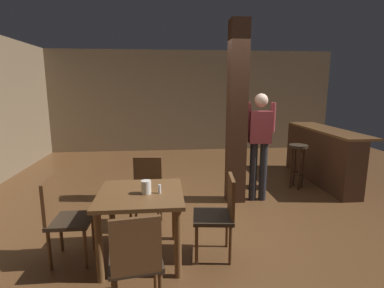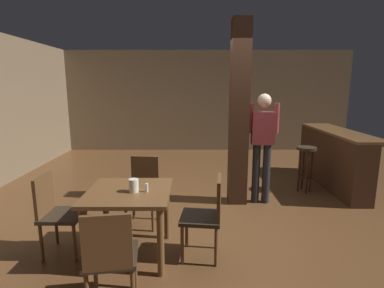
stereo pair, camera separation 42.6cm
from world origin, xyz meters
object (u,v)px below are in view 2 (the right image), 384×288
(standing_person, at_px, (264,141))
(bar_stool_near, at_px, (307,159))
(chair_south, at_px, (111,255))
(chair_west, at_px, (57,210))
(dining_table, at_px, (130,202))
(napkin_cup, at_px, (135,185))
(bar_counter, at_px, (334,158))
(chair_east, at_px, (209,213))
(chair_north, at_px, (145,187))
(salt_shaker, at_px, (148,188))

(standing_person, height_order, bar_stool_near, standing_person)
(chair_south, bearing_deg, chair_west, 133.44)
(dining_table, height_order, napkin_cup, napkin_cup)
(napkin_cup, bearing_deg, dining_table, 147.86)
(standing_person, bearing_deg, bar_counter, 29.15)
(standing_person, xyz_separation_m, bar_stool_near, (0.88, 0.49, -0.41))
(dining_table, relative_size, bar_stool_near, 1.09)
(chair_east, height_order, chair_south, same)
(chair_south, bearing_deg, bar_stool_near, 47.31)
(chair_north, relative_size, bar_counter, 0.40)
(chair_east, height_order, standing_person, standing_person)
(chair_south, xyz_separation_m, salt_shaker, (0.18, 0.80, 0.28))
(napkin_cup, height_order, bar_stool_near, napkin_cup)
(chair_south, bearing_deg, dining_table, 91.10)
(salt_shaker, relative_size, bar_counter, 0.04)
(chair_east, relative_size, chair_west, 1.00)
(chair_east, xyz_separation_m, bar_counter, (2.42, 2.39, 0.02))
(bar_counter, bearing_deg, chair_south, -135.45)
(bar_counter, bearing_deg, chair_east, -135.38)
(napkin_cup, xyz_separation_m, standing_person, (1.70, 1.56, 0.19))
(dining_table, height_order, chair_south, chair_south)
(chair_east, relative_size, chair_south, 1.00)
(bar_stool_near, bearing_deg, napkin_cup, -141.51)
(chair_east, bearing_deg, chair_west, 177.80)
(chair_east, bearing_deg, salt_shaker, -179.24)
(chair_east, relative_size, bar_stool_near, 1.11)
(chair_south, distance_m, standing_person, 2.98)
(bar_stool_near, bearing_deg, chair_north, -155.26)
(chair_south, distance_m, bar_counter, 4.56)
(chair_east, relative_size, chair_north, 1.00)
(salt_shaker, relative_size, bar_stool_near, 0.11)
(bar_counter, bearing_deg, bar_stool_near, -150.71)
(standing_person, bearing_deg, dining_table, -139.17)
(dining_table, height_order, standing_person, standing_person)
(bar_stool_near, bearing_deg, chair_south, -132.69)
(chair_west, xyz_separation_m, napkin_cup, (0.87, -0.07, 0.31))
(chair_west, bearing_deg, chair_east, -2.20)
(chair_south, distance_m, salt_shaker, 0.87)
(chair_west, xyz_separation_m, bar_stool_near, (3.45, 1.98, 0.08))
(chair_east, distance_m, chair_north, 1.17)
(chair_west, distance_m, salt_shaker, 1.05)
(chair_west, bearing_deg, napkin_cup, -4.66)
(dining_table, bearing_deg, salt_shaker, -11.52)
(bar_stool_near, bearing_deg, salt_shaker, -139.99)
(chair_south, bearing_deg, chair_east, 44.36)
(dining_table, distance_m, chair_east, 0.85)
(chair_north, xyz_separation_m, standing_person, (1.74, 0.72, 0.50))
(salt_shaker, relative_size, standing_person, 0.05)
(chair_east, xyz_separation_m, napkin_cup, (-0.78, -0.01, 0.31))
(chair_east, bearing_deg, chair_north, 134.44)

